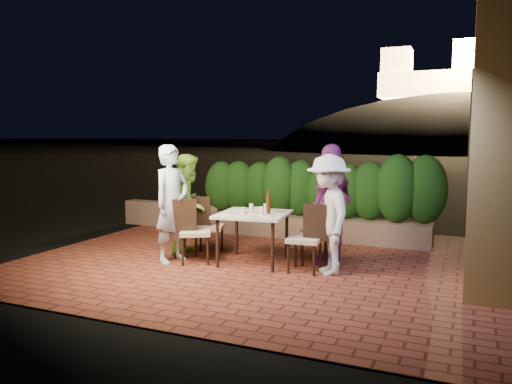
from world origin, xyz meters
The scene contains 31 objects.
ground centered at (0.00, 0.00, -0.02)m, with size 400.00×400.00×0.00m, color black.
terrace_floor centered at (0.00, 0.50, -0.07)m, with size 7.00×6.00×0.15m, color brown.
window_pane centered at (2.82, 1.50, 2.00)m, with size 0.08×1.00×1.40m, color black.
window_frame centered at (2.81, 1.50, 2.00)m, with size 0.06×1.15×1.55m, color black.
planter centered at (0.20, 2.30, 0.20)m, with size 4.20×0.55×0.40m, color #785E4C.
hedge centered at (0.20, 2.30, 0.95)m, with size 4.00×0.70×1.10m, color #153C10, non-canonical shape.
parapet centered at (-2.80, 2.30, 0.25)m, with size 2.20×0.30×0.50m, color #785E4C.
hill centered at (2.00, 60.00, -4.00)m, with size 52.00×40.00×22.00m, color black.
fortress centered at (2.00, 60.00, 10.50)m, with size 26.00×8.00×8.00m, color #FFCC7A, non-canonical shape.
dining_table centered at (-0.10, 0.24, 0.38)m, with size 0.99×0.99×0.75m, color white, non-canonical shape.
plate_nw centered at (-0.39, 0.01, 0.76)m, with size 0.20×0.20×0.01m, color white.
plate_sw centered at (-0.36, 0.45, 0.76)m, with size 0.21×0.21×0.01m, color white.
plate_ne centered at (0.19, 0.07, 0.76)m, with size 0.21×0.21×0.01m, color white.
plate_se centered at (0.18, 0.51, 0.76)m, with size 0.21×0.21×0.01m, color white.
plate_centre centered at (-0.10, 0.24, 0.76)m, with size 0.24×0.24×0.01m, color white.
plate_front centered at (-0.03, -0.11, 0.76)m, with size 0.21×0.21×0.01m, color white.
glass_nw centered at (-0.20, 0.11, 0.80)m, with size 0.06×0.06×0.10m, color silver.
glass_sw centered at (-0.21, 0.43, 0.81)m, with size 0.06×0.06×0.11m, color silver.
glass_ne centered at (0.09, 0.13, 0.81)m, with size 0.07×0.07×0.12m, color silver.
glass_se centered at (0.03, 0.43, 0.81)m, with size 0.07×0.07×0.12m, color silver.
beer_bottle centered at (0.12, 0.29, 0.92)m, with size 0.07×0.07×0.34m, color #48240C, non-canonical shape.
bowl centered at (-0.16, 0.51, 0.77)m, with size 0.16×0.16×0.04m, color white.
chair_left_front centered at (-0.89, -0.09, 0.48)m, with size 0.44×0.44×0.96m, color black, non-canonical shape.
chair_left_back centered at (-0.94, 0.43, 0.46)m, with size 0.43×0.43×0.93m, color black, non-canonical shape.
chair_right_front centered at (0.75, 0.08, 0.48)m, with size 0.44×0.44×0.95m, color black, non-canonical shape.
chair_right_back centered at (0.75, 0.56, 0.46)m, with size 0.43×0.43×0.92m, color black, non-canonical shape.
diner_blue centered at (-1.24, -0.16, 0.88)m, with size 0.64×0.42×1.76m, color #ACCBDD.
diner_green centered at (-1.29, 0.41, 0.80)m, with size 0.77×0.60×1.59m, color #95DC44.
diner_white centered at (1.07, 0.11, 0.82)m, with size 1.06×0.61×1.64m, color white.
diner_purple centered at (0.98, 0.65, 0.88)m, with size 1.04×0.43×1.77m, color #79287A.
parapet_lamp centered at (-2.47, 2.30, 0.57)m, with size 0.10×0.10×0.14m, color orange.
Camera 1 is at (2.79, -6.42, 1.89)m, focal length 35.00 mm.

